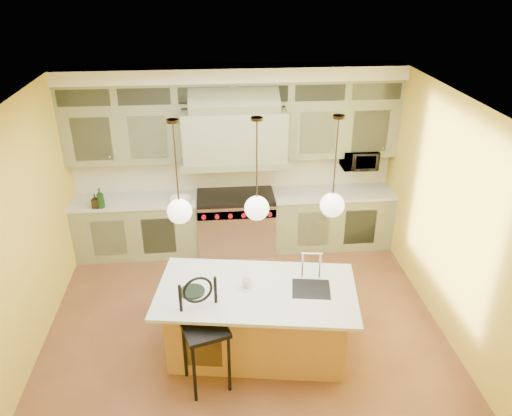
{
  "coord_description": "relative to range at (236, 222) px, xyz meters",
  "views": [
    {
      "loc": [
        -0.31,
        -4.88,
        4.25
      ],
      "look_at": [
        0.19,
        0.7,
        1.44
      ],
      "focal_mm": 35.0,
      "sensor_mm": 36.0,
      "label": 1
    }
  ],
  "objects": [
    {
      "name": "floor",
      "position": [
        0.0,
        -2.14,
        -0.49
      ],
      "size": [
        5.0,
        5.0,
        0.0
      ],
      "primitive_type": "plane",
      "color": "brown",
      "rests_on": "ground"
    },
    {
      "name": "ceiling",
      "position": [
        0.0,
        -2.14,
        2.41
      ],
      "size": [
        5.0,
        5.0,
        0.0
      ],
      "primitive_type": "plane",
      "rotation": [
        3.14,
        0.0,
        0.0
      ],
      "color": "white",
      "rests_on": "wall_back"
    },
    {
      "name": "wall_back",
      "position": [
        0.0,
        0.36,
        0.96
      ],
      "size": [
        5.0,
        0.0,
        5.0
      ],
      "primitive_type": "plane",
      "rotation": [
        1.57,
        0.0,
        0.0
      ],
      "color": "gold",
      "rests_on": "ground"
    },
    {
      "name": "wall_left",
      "position": [
        -2.5,
        -2.14,
        0.96
      ],
      "size": [
        0.0,
        5.0,
        5.0
      ],
      "primitive_type": "plane",
      "rotation": [
        1.57,
        0.0,
        1.57
      ],
      "color": "gold",
      "rests_on": "ground"
    },
    {
      "name": "wall_right",
      "position": [
        2.5,
        -2.14,
        0.96
      ],
      "size": [
        0.0,
        5.0,
        5.0
      ],
      "primitive_type": "plane",
      "rotation": [
        1.57,
        0.0,
        -1.57
      ],
      "color": "gold",
      "rests_on": "ground"
    },
    {
      "name": "back_cabinetry",
      "position": [
        0.0,
        0.09,
        0.94
      ],
      "size": [
        5.0,
        0.77,
        2.9
      ],
      "color": "gray",
      "rests_on": "floor"
    },
    {
      "name": "range",
      "position": [
        0.0,
        0.0,
        0.0
      ],
      "size": [
        1.2,
        0.74,
        0.96
      ],
      "color": "silver",
      "rests_on": "floor"
    },
    {
      "name": "kitchen_island",
      "position": [
        0.12,
        -2.4,
        -0.01
      ],
      "size": [
        2.39,
        1.52,
        1.35
      ],
      "rotation": [
        0.0,
        0.0,
        -0.15
      ],
      "color": "#B07C3E",
      "rests_on": "floor"
    },
    {
      "name": "counter_stool",
      "position": [
        -0.49,
        -2.84,
        0.26
      ],
      "size": [
        0.57,
        0.57,
        1.3
      ],
      "rotation": [
        0.0,
        0.0,
        0.3
      ],
      "color": "black",
      "rests_on": "floor"
    },
    {
      "name": "microwave",
      "position": [
        1.95,
        0.11,
        0.96
      ],
      "size": [
        0.54,
        0.37,
        0.3
      ],
      "primitive_type": "imported",
      "color": "black",
      "rests_on": "back_cabinetry"
    },
    {
      "name": "oil_bottle_a",
      "position": [
        -2.0,
        -0.22,
        0.61
      ],
      "size": [
        0.13,
        0.13,
        0.31
      ],
      "primitive_type": "imported",
      "rotation": [
        0.0,
        0.0,
        -0.12
      ],
      "color": "black",
      "rests_on": "back_cabinetry"
    },
    {
      "name": "oil_bottle_b",
      "position": [
        -2.08,
        -0.22,
        0.56
      ],
      "size": [
        0.11,
        0.11,
        0.22
      ],
      "primitive_type": "imported",
      "rotation": [
        0.0,
        0.0,
        -0.13
      ],
      "color": "black",
      "rests_on": "back_cabinetry"
    },
    {
      "name": "fruit_bowl",
      "position": [
        -0.84,
        -0.15,
        0.49
      ],
      "size": [
        0.31,
        0.31,
        0.08
      ],
      "primitive_type": "imported",
      "rotation": [
        0.0,
        0.0,
        -0.0
      ],
      "color": "white",
      "rests_on": "back_cabinetry"
    },
    {
      "name": "cup",
      "position": [
        -0.0,
        -2.38,
        0.49
      ],
      "size": [
        0.12,
        0.12,
        0.11
      ],
      "primitive_type": "imported",
      "rotation": [
        0.0,
        0.0,
        -0.08
      ],
      "color": "silver",
      "rests_on": "kitchen_island"
    },
    {
      "name": "pendant_left",
      "position": [
        -0.69,
        -2.39,
        1.46
      ],
      "size": [
        0.26,
        0.26,
        1.11
      ],
      "color": "#2D2319",
      "rests_on": "ceiling"
    },
    {
      "name": "pendant_center",
      "position": [
        0.11,
        -2.39,
        1.46
      ],
      "size": [
        0.26,
        0.26,
        1.11
      ],
      "color": "#2D2319",
      "rests_on": "ceiling"
    },
    {
      "name": "pendant_right",
      "position": [
        0.91,
        -2.39,
        1.46
      ],
      "size": [
        0.26,
        0.26,
        1.11
      ],
      "color": "#2D2319",
      "rests_on": "ceiling"
    }
  ]
}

